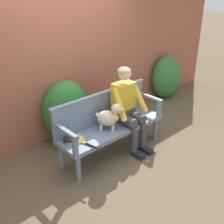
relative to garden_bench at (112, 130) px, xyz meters
The scene contains 12 objects.
ground_plane 0.40m from the garden_bench, ahead, with size 40.00×40.00×0.00m, color brown.
brick_garden_fence 1.43m from the garden_bench, 90.00° to the left, with size 8.00×0.30×2.37m, color #9E5642.
hedge_bush_far_right 2.61m from the garden_bench, 19.38° to the left, with size 0.78×0.54×0.98m, color #337538.
hedge_bush_mid_left 0.90m from the garden_bench, 106.79° to the left, with size 0.81×0.72×1.04m, color #286B2D.
garden_bench is the anchor object (origin of this frame).
bench_backrest 0.39m from the garden_bench, 90.00° to the left, with size 1.81×0.06×0.50m.
bench_armrest_left_end 0.89m from the garden_bench, behind, with size 0.06×0.53×0.28m.
bench_armrest_right_end 0.89m from the garden_bench, ahead, with size 0.06×0.53×0.28m.
person_seated 0.45m from the garden_bench, ahead, with size 0.56×0.67×1.33m.
dog_on_bench 0.28m from the garden_bench, 157.66° to the right, with size 0.36×0.38×0.42m.
tennis_racket 0.64m from the garden_bench, behind, with size 0.34×0.58×0.03m.
baseball_glove 0.72m from the garden_bench, behind, with size 0.22×0.17×0.09m, color black.
Camera 1 is at (-2.55, -2.78, 2.53)m, focal length 44.99 mm.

